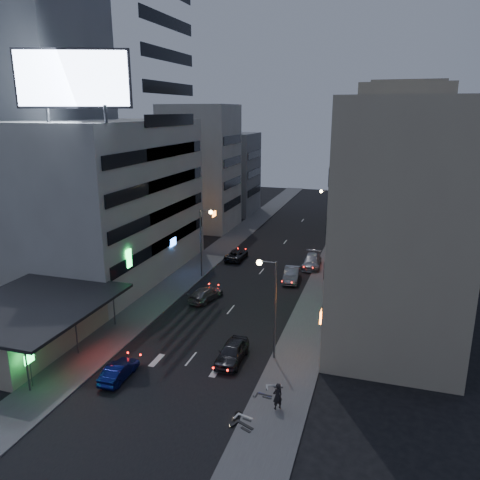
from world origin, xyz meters
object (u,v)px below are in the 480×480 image
at_px(parked_car_right_far, 312,261).
at_px(scooter_blue, 272,390).
at_px(parked_car_right_mid, 292,275).
at_px(road_car_blue, 119,371).
at_px(road_car_silver, 206,294).
at_px(parked_car_left, 237,255).
at_px(scooter_silver_b, 282,378).
at_px(scooter_black_b, 273,389).
at_px(parked_car_right_near, 232,352).
at_px(scooter_black_a, 255,420).
at_px(scooter_silver_a, 254,411).
at_px(person, 278,396).

relative_size(parked_car_right_far, scooter_blue, 3.26).
relative_size(parked_car_right_mid, road_car_blue, 1.23).
height_order(parked_car_right_mid, road_car_silver, parked_car_right_mid).
bearing_deg(parked_car_left, scooter_silver_b, 114.04).
height_order(parked_car_right_mid, parked_car_left, parked_car_right_mid).
height_order(road_car_blue, scooter_black_b, road_car_blue).
bearing_deg(parked_car_right_near, scooter_black_a, -62.97).
xyz_separation_m(road_car_silver, scooter_silver_a, (10.07, -17.40, -0.04)).
bearing_deg(scooter_silver_b, scooter_blue, 150.95).
relative_size(parked_car_right_near, scooter_black_b, 2.73).
relative_size(parked_car_right_near, scooter_silver_a, 2.70).
height_order(parked_car_right_near, scooter_blue, parked_car_right_near).
height_order(road_car_silver, person, person).
bearing_deg(parked_car_right_far, parked_car_left, 175.58).
distance_m(parked_car_left, road_car_blue, 29.76).
height_order(parked_car_right_mid, person, person).
relative_size(parked_car_left, person, 2.57).
relative_size(parked_car_right_far, scooter_silver_a, 3.18).
relative_size(parked_car_left, parked_car_right_far, 0.89).
xyz_separation_m(parked_car_right_far, scooter_blue, (1.78, -28.61, -0.16)).
bearing_deg(scooter_silver_b, parked_car_left, 7.53).
bearing_deg(scooter_silver_b, person, 169.26).
bearing_deg(person, parked_car_left, -109.10).
bearing_deg(person, scooter_blue, -104.57).
distance_m(parked_car_left, road_car_silver, 14.04).
distance_m(road_car_silver, person, 19.55).
bearing_deg(scooter_black_a, parked_car_right_near, 51.70).
xyz_separation_m(road_car_blue, road_car_silver, (0.66, 15.76, 0.04)).
bearing_deg(scooter_blue, road_car_blue, 106.80).
bearing_deg(scooter_silver_b, scooter_black_b, 151.73).
relative_size(parked_car_right_near, parked_car_right_mid, 0.97).
bearing_deg(scooter_blue, scooter_black_a, -172.30).
distance_m(scooter_black_a, scooter_black_b, 3.72).
height_order(road_car_blue, road_car_silver, road_car_silver).
distance_m(road_car_blue, road_car_silver, 15.78).
xyz_separation_m(road_car_silver, scooter_black_b, (10.67, -14.67, -0.04)).
distance_m(road_car_silver, scooter_black_b, 18.14).
bearing_deg(parked_car_right_near, scooter_silver_b, -26.91).
relative_size(parked_car_left, scooter_blue, 2.88).
relative_size(road_car_blue, scooter_black_a, 1.93).
relative_size(parked_car_left, road_car_silver, 1.03).
distance_m(scooter_black_a, scooter_silver_a, 1.03).
xyz_separation_m(parked_car_right_far, person, (2.42, -29.86, 0.27)).
bearing_deg(person, parked_car_right_near, -88.07).
distance_m(parked_car_right_far, scooter_blue, 28.66).
height_order(person, scooter_black_a, person).
bearing_deg(parked_car_right_near, parked_car_right_mid, 86.56).
relative_size(scooter_blue, scooter_silver_b, 0.95).
bearing_deg(parked_car_right_mid, scooter_black_a, -89.39).
bearing_deg(scooter_silver_a, road_car_blue, 94.55).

